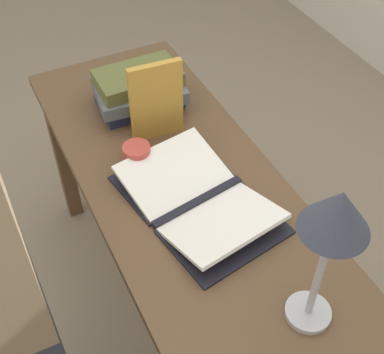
{
  "coord_description": "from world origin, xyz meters",
  "views": [
    {
      "loc": [
        1.01,
        -0.47,
        1.91
      ],
      "look_at": [
        0.06,
        -0.0,
        0.82
      ],
      "focal_mm": 50.0,
      "sensor_mm": 36.0,
      "label": 1
    }
  ],
  "objects_px": {
    "book_standing_upright": "(156,101)",
    "coffee_mug": "(137,157)",
    "book_stack_tall": "(139,89)",
    "reading_lamp": "(335,223)",
    "open_book": "(197,200)"
  },
  "relations": [
    {
      "from": "open_book",
      "to": "book_stack_tall",
      "type": "bearing_deg",
      "value": 166.97
    },
    {
      "from": "open_book",
      "to": "reading_lamp",
      "type": "distance_m",
      "value": 0.55
    },
    {
      "from": "book_standing_upright",
      "to": "reading_lamp",
      "type": "relative_size",
      "value": 0.62
    },
    {
      "from": "coffee_mug",
      "to": "book_standing_upright",
      "type": "bearing_deg",
      "value": 132.63
    },
    {
      "from": "coffee_mug",
      "to": "book_stack_tall",
      "type": "bearing_deg",
      "value": 156.06
    },
    {
      "from": "book_standing_upright",
      "to": "coffee_mug",
      "type": "relative_size",
      "value": 2.52
    },
    {
      "from": "book_standing_upright",
      "to": "coffee_mug",
      "type": "bearing_deg",
      "value": -42.98
    },
    {
      "from": "reading_lamp",
      "to": "coffee_mug",
      "type": "height_order",
      "value": "reading_lamp"
    },
    {
      "from": "open_book",
      "to": "reading_lamp",
      "type": "bearing_deg",
      "value": 0.82
    },
    {
      "from": "coffee_mug",
      "to": "reading_lamp",
      "type": "bearing_deg",
      "value": 14.86
    },
    {
      "from": "book_stack_tall",
      "to": "reading_lamp",
      "type": "xyz_separation_m",
      "value": [
        0.94,
        0.05,
        0.28
      ]
    },
    {
      "from": "open_book",
      "to": "book_standing_upright",
      "type": "height_order",
      "value": "book_standing_upright"
    },
    {
      "from": "open_book",
      "to": "book_standing_upright",
      "type": "bearing_deg",
      "value": 166.24
    },
    {
      "from": "open_book",
      "to": "book_stack_tall",
      "type": "relative_size",
      "value": 1.69
    },
    {
      "from": "book_standing_upright",
      "to": "reading_lamp",
      "type": "height_order",
      "value": "reading_lamp"
    }
  ]
}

